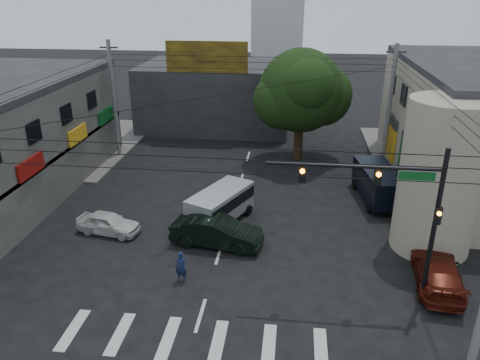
% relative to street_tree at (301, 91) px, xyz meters
% --- Properties ---
extents(ground, '(160.00, 160.00, 0.00)m').
position_rel_street_tree_xyz_m(ground, '(-4.00, -17.00, -5.47)').
color(ground, black).
rests_on(ground, ground).
extents(sidewalk_far_left, '(16.00, 16.00, 0.15)m').
position_rel_street_tree_xyz_m(sidewalk_far_left, '(-22.00, 1.00, -5.40)').
color(sidewalk_far_left, '#514F4C').
rests_on(sidewalk_far_left, ground).
extents(sidewalk_far_right, '(16.00, 16.00, 0.15)m').
position_rel_street_tree_xyz_m(sidewalk_far_right, '(14.00, 1.00, -5.40)').
color(sidewalk_far_right, '#514F4C').
rests_on(sidewalk_far_right, ground).
extents(corner_column, '(4.00, 4.00, 8.00)m').
position_rel_street_tree_xyz_m(corner_column, '(7.00, -13.00, -1.47)').
color(corner_column, gray).
rests_on(corner_column, ground).
extents(building_far, '(14.00, 10.00, 6.00)m').
position_rel_street_tree_xyz_m(building_far, '(-8.00, 9.00, -2.47)').
color(building_far, '#232326').
rests_on(building_far, ground).
extents(billboard, '(7.00, 0.30, 2.60)m').
position_rel_street_tree_xyz_m(billboard, '(-8.00, 4.10, 1.83)').
color(billboard, olive).
rests_on(billboard, building_far).
extents(street_tree, '(6.40, 6.40, 8.70)m').
position_rel_street_tree_xyz_m(street_tree, '(0.00, 0.00, 0.00)').
color(street_tree, black).
rests_on(street_tree, ground).
extents(traffic_gantry, '(7.10, 0.35, 7.20)m').
position_rel_street_tree_xyz_m(traffic_gantry, '(3.82, -18.00, -0.64)').
color(traffic_gantry, black).
rests_on(traffic_gantry, ground).
extents(utility_pole_far_left, '(0.32, 0.32, 9.20)m').
position_rel_street_tree_xyz_m(utility_pole_far_left, '(-14.50, -1.00, -0.87)').
color(utility_pole_far_left, '#59595B').
rests_on(utility_pole_far_left, ground).
extents(utility_pole_far_right, '(0.32, 0.32, 9.20)m').
position_rel_street_tree_xyz_m(utility_pole_far_right, '(6.50, -1.00, -0.87)').
color(utility_pole_far_right, '#59595B').
rests_on(utility_pole_far_right, ground).
extents(dark_sedan, '(3.10, 5.38, 1.61)m').
position_rel_street_tree_xyz_m(dark_sedan, '(-4.25, -14.16, -4.67)').
color(dark_sedan, black).
rests_on(dark_sedan, ground).
extents(white_compact, '(2.69, 4.11, 1.23)m').
position_rel_street_tree_xyz_m(white_compact, '(-10.51, -13.57, -4.86)').
color(white_compact, silver).
rests_on(white_compact, ground).
extents(maroon_sedan, '(3.01, 5.32, 1.43)m').
position_rel_street_tree_xyz_m(maroon_sedan, '(6.50, -16.55, -4.76)').
color(maroon_sedan, '#4D140B').
rests_on(maroon_sedan, ground).
extents(silver_minivan, '(6.04, 5.41, 1.97)m').
position_rel_street_tree_xyz_m(silver_minivan, '(-4.47, -11.45, -4.49)').
color(silver_minivan, '#A3A5AB').
rests_on(silver_minivan, ground).
extents(navy_van, '(5.91, 3.54, 2.14)m').
position_rel_street_tree_xyz_m(navy_van, '(5.15, -7.30, -4.40)').
color(navy_van, black).
rests_on(navy_van, ground).
extents(traffic_officer, '(0.60, 0.42, 1.56)m').
position_rel_street_tree_xyz_m(traffic_officer, '(-5.36, -17.65, -4.69)').
color(traffic_officer, '#111E3E').
rests_on(traffic_officer, ground).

